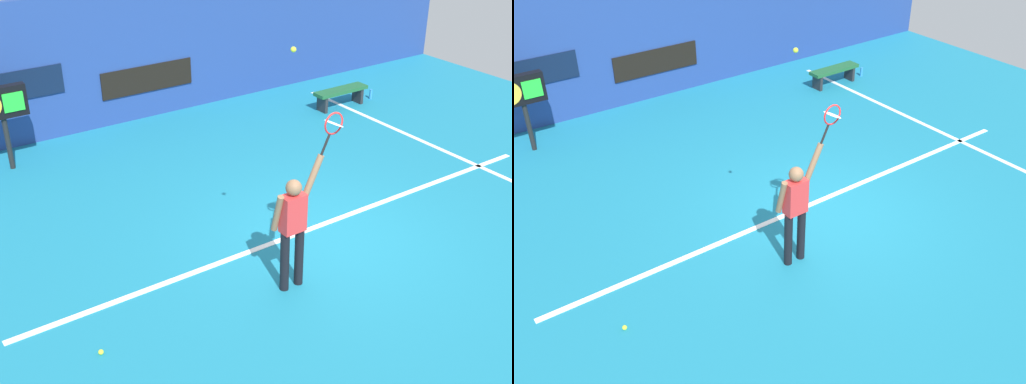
{
  "view_description": "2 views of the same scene",
  "coord_description": "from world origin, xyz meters",
  "views": [
    {
      "loc": [
        -5.97,
        -6.74,
        5.58
      ],
      "look_at": [
        -1.44,
        -0.1,
        1.29
      ],
      "focal_mm": 46.1,
      "sensor_mm": 36.0,
      "label": 1
    },
    {
      "loc": [
        -5.86,
        -6.38,
        5.93
      ],
      "look_at": [
        -1.53,
        -0.45,
        1.23
      ],
      "focal_mm": 41.45,
      "sensor_mm": 36.0,
      "label": 2
    }
  ],
  "objects": [
    {
      "name": "water_bottle",
      "position": [
        5.0,
        4.34,
        0.12
      ],
      "size": [
        0.07,
        0.07,
        0.24
      ],
      "primitive_type": "cylinder",
      "color": "#338CD8",
      "rests_on": "ground_plane"
    },
    {
      "name": "tennis_ball",
      "position": [
        -1.39,
        -0.8,
        3.46
      ],
      "size": [
        0.07,
        0.07,
        0.07
      ],
      "primitive_type": "sphere",
      "color": "#CCE033"
    },
    {
      "name": "spare_ball",
      "position": [
        -4.05,
        -0.54,
        0.03
      ],
      "size": [
        0.07,
        0.07,
        0.07
      ],
      "primitive_type": "sphere",
      "color": "#CCE033",
      "rests_on": "ground_plane"
    },
    {
      "name": "scoreboard_clock",
      "position": [
        -3.42,
        5.36,
        1.27
      ],
      "size": [
        0.96,
        0.2,
        1.64
      ],
      "color": "black",
      "rests_on": "ground_plane"
    },
    {
      "name": "court_bench",
      "position": [
        4.02,
        4.34,
        0.34
      ],
      "size": [
        1.4,
        0.36,
        0.45
      ],
      "color": "#1E592D",
      "rests_on": "ground_plane"
    },
    {
      "name": "sponsor_banner_portside",
      "position": [
        -3.0,
        6.31,
        1.29
      ],
      "size": [
        2.2,
        0.03,
        0.6
      ],
      "primitive_type": "cube",
      "color": "#0C1933"
    },
    {
      "name": "court_baseline",
      "position": [
        0.0,
        0.33,
        0.01
      ],
      "size": [
        10.0,
        0.1,
        0.01
      ],
      "primitive_type": "cube",
      "color": "white",
      "rests_on": "ground_plane"
    },
    {
      "name": "ground_plane",
      "position": [
        0.0,
        0.0,
        0.0
      ],
      "size": [
        18.0,
        18.0,
        0.0
      ],
      "primitive_type": "plane",
      "color": "teal"
    },
    {
      "name": "court_sideline",
      "position": [
        4.1,
        2.0,
        0.01
      ],
      "size": [
        0.1,
        7.0,
        0.01
      ],
      "primitive_type": "cube",
      "color": "white",
      "rests_on": "ground_plane"
    },
    {
      "name": "tennis_racket",
      "position": [
        -0.65,
        -0.73,
        2.31
      ],
      "size": [
        0.42,
        0.27,
        0.62
      ],
      "color": "black"
    },
    {
      "name": "back_wall",
      "position": [
        0.0,
        6.43,
        1.46
      ],
      "size": [
        18.0,
        0.2,
        2.92
      ],
      "primitive_type": "cube",
      "color": "navy",
      "rests_on": "ground_plane"
    },
    {
      "name": "sponsor_banner_center",
      "position": [
        0.0,
        6.31,
        0.91
      ],
      "size": [
        2.2,
        0.03,
        0.6
      ],
      "primitive_type": "cube",
      "color": "black"
    },
    {
      "name": "tennis_player",
      "position": [
        -1.26,
        -0.73,
        1.01
      ],
      "size": [
        0.73,
        0.31,
        1.96
      ],
      "color": "black",
      "rests_on": "ground_plane"
    }
  ]
}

